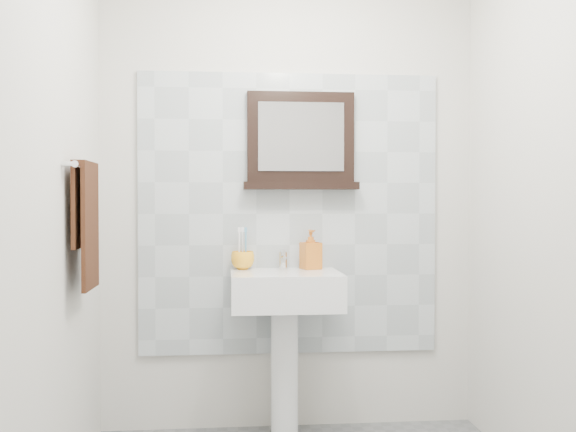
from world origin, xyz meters
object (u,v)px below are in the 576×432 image
object	(u,v)px
pedestal_sink	(285,308)
hand_towel	(86,215)
soap_dispenser	(311,249)
framed_mirror	(301,144)
toothbrush_cup	(243,260)

from	to	relation	value
pedestal_sink	hand_towel	world-z (taller)	hand_towel
pedestal_sink	soap_dispenser	distance (m)	0.34
pedestal_sink	framed_mirror	world-z (taller)	framed_mirror
soap_dispenser	toothbrush_cup	bearing A→B (deg)	159.79
framed_mirror	hand_towel	size ratio (longest dim) A/B	1.11
pedestal_sink	hand_towel	bearing A→B (deg)	-155.55
soap_dispenser	framed_mirror	xyz separation A→B (m)	(-0.05, 0.06, 0.56)
soap_dispenser	framed_mirror	bearing A→B (deg)	108.90
toothbrush_cup	framed_mirror	world-z (taller)	framed_mirror
pedestal_sink	toothbrush_cup	bearing A→B (deg)	146.28
pedestal_sink	hand_towel	size ratio (longest dim) A/B	1.75
toothbrush_cup	hand_towel	bearing A→B (deg)	-141.36
hand_towel	pedestal_sink	bearing A→B (deg)	24.45
toothbrush_cup	soap_dispenser	size ratio (longest dim) A/B	0.58
pedestal_sink	toothbrush_cup	distance (m)	0.34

